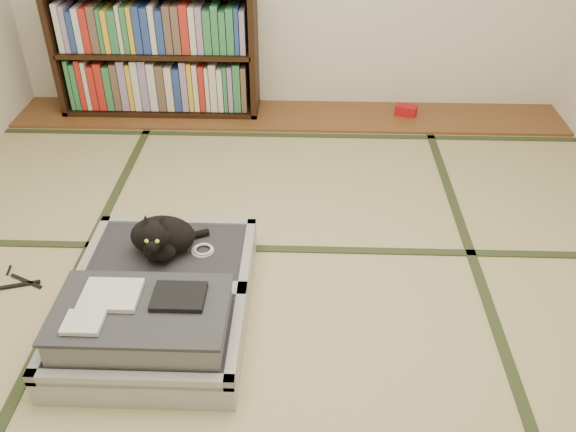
{
  "coord_description": "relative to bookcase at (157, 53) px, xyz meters",
  "views": [
    {
      "loc": [
        0.13,
        -2.12,
        1.96
      ],
      "look_at": [
        0.05,
        0.35,
        0.25
      ],
      "focal_mm": 38.0,
      "sensor_mm": 36.0,
      "label": 1
    }
  ],
  "objects": [
    {
      "name": "red_item",
      "position": [
        1.81,
        -0.04,
        -0.4
      ],
      "size": [
        0.17,
        0.14,
        0.07
      ],
      "primitive_type": "cube",
      "rotation": [
        0.0,
        0.0,
        -0.34
      ],
      "color": "#AD0D14",
      "rests_on": "wood_strip"
    },
    {
      "name": "suitcase",
      "position": [
        0.43,
        -2.22,
        -0.34
      ],
      "size": [
        0.8,
        1.06,
        0.31
      ],
      "color": "#A2A2A7",
      "rests_on": "floor"
    },
    {
      "name": "tatami_borders",
      "position": [
        0.95,
        -1.57,
        -0.45
      ],
      "size": [
        4.0,
        4.5,
        0.01
      ],
      "color": "#2D381E",
      "rests_on": "ground"
    },
    {
      "name": "cable_coil",
      "position": [
        0.59,
        -1.9,
        -0.29
      ],
      "size": [
        0.11,
        0.11,
        0.03
      ],
      "color": "white",
      "rests_on": "suitcase"
    },
    {
      "name": "cat",
      "position": [
        0.41,
        -1.93,
        -0.19
      ],
      "size": [
        0.35,
        0.36,
        0.29
      ],
      "color": "black",
      "rests_on": "suitcase"
    },
    {
      "name": "hanger",
      "position": [
        -0.4,
        -2.0,
        -0.44
      ],
      "size": [
        0.41,
        0.24,
        0.01
      ],
      "color": "black",
      "rests_on": "floor"
    },
    {
      "name": "bookcase",
      "position": [
        0.0,
        0.0,
        0.0
      ],
      "size": [
        1.43,
        0.33,
        0.92
      ],
      "color": "black",
      "rests_on": "wood_strip"
    },
    {
      "name": "wood_strip",
      "position": [
        0.95,
        -0.07,
        -0.44
      ],
      "size": [
        4.0,
        0.5,
        0.02
      ],
      "primitive_type": "cube",
      "color": "brown",
      "rests_on": "ground"
    },
    {
      "name": "floor",
      "position": [
        0.95,
        -2.07,
        -0.45
      ],
      "size": [
        4.5,
        4.5,
        0.0
      ],
      "primitive_type": "plane",
      "color": "tan",
      "rests_on": "ground"
    }
  ]
}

